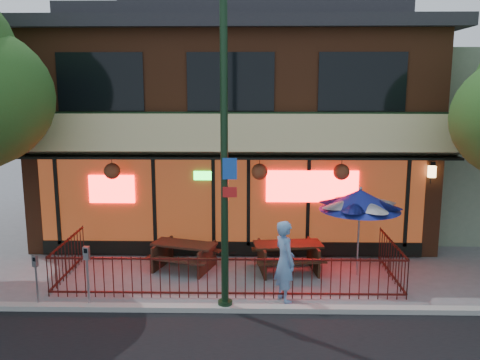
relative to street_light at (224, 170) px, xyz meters
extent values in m
plane|color=gray|center=(0.00, 0.40, -3.15)|extent=(80.00, 80.00, 0.00)
cube|color=#999993|center=(0.00, -0.10, -3.09)|extent=(80.00, 0.25, 0.12)
cube|color=brown|center=(0.00, 7.60, 0.10)|extent=(12.00, 8.00, 6.50)
cube|color=#59230F|center=(0.00, 3.58, -1.50)|extent=(11.00, 0.06, 2.60)
cube|color=#FF0C0C|center=(2.30, 3.50, -1.05)|extent=(2.60, 0.04, 0.90)
cube|color=#FF0C0C|center=(-3.40, 3.50, -1.15)|extent=(1.30, 0.04, 0.80)
cube|color=#CFBE83|center=(0.00, 3.10, 0.40)|extent=(12.20, 1.33, 1.26)
cube|color=black|center=(-3.60, 3.58, 1.85)|extent=(2.40, 0.06, 1.60)
cube|color=black|center=(0.00, 3.58, 1.85)|extent=(2.40, 0.06, 1.60)
cube|color=black|center=(3.60, 3.58, 1.85)|extent=(2.40, 0.06, 1.60)
cube|color=black|center=(0.00, 3.55, -2.90)|extent=(11.00, 0.12, 0.40)
cube|color=#FFC672|center=(5.60, 3.42, -0.60)|extent=(0.18, 0.18, 0.32)
cube|color=#3E100D|center=(0.00, 0.60, -2.20)|extent=(8.40, 0.04, 0.04)
cube|color=#3E100D|center=(0.00, 0.60, -3.03)|extent=(8.40, 0.04, 0.04)
cube|color=#3E100D|center=(-4.20, 1.90, -2.20)|extent=(0.04, 2.60, 0.04)
cube|color=#3E100D|center=(4.20, 1.90, -2.20)|extent=(0.04, 2.60, 0.04)
cylinder|color=#3E100D|center=(0.00, 0.60, -2.65)|extent=(0.02, 0.02, 1.00)
cylinder|color=black|center=(0.00, 0.00, 0.35)|extent=(0.16, 0.16, 7.00)
cylinder|color=black|center=(0.00, 0.00, -3.05)|extent=(0.32, 0.32, 0.20)
cube|color=#194CB2|center=(0.12, -0.15, 0.05)|extent=(0.30, 0.02, 0.45)
cube|color=red|center=(0.12, -0.15, -0.45)|extent=(0.30, 0.02, 0.22)
cube|color=#3A2015|center=(-1.86, 2.70, -2.80)|extent=(0.42, 1.19, 0.70)
cube|color=#3A2015|center=(-0.60, 2.31, -2.80)|extent=(0.42, 1.19, 0.70)
cube|color=#3A2015|center=(-1.23, 2.51, -2.45)|extent=(1.83, 1.18, 0.06)
cube|color=#3A2015|center=(-1.39, 2.01, -2.73)|extent=(1.70, 0.75, 0.05)
cube|color=#3A2015|center=(-1.08, 3.00, -2.73)|extent=(1.70, 0.75, 0.05)
cube|color=#311E11|center=(0.87, 2.33, -2.78)|extent=(0.22, 1.30, 0.74)
cube|color=#311E11|center=(2.25, 2.50, -2.78)|extent=(0.22, 1.30, 0.74)
cube|color=#311E11|center=(1.56, 2.41, -2.41)|extent=(1.88, 0.96, 0.06)
cube|color=#311E11|center=(1.63, 1.87, -2.71)|extent=(1.82, 0.50, 0.05)
cube|color=#311E11|center=(1.49, 2.96, -2.71)|extent=(1.82, 0.50, 0.05)
cylinder|color=gray|center=(3.36, 2.17, -2.06)|extent=(0.05, 0.05, 2.17)
cone|color=navy|center=(3.36, 2.17, -1.13)|extent=(2.07, 2.07, 0.54)
sphere|color=gray|center=(3.36, 2.17, -0.83)|extent=(0.10, 0.10, 0.10)
imported|color=#6291C5|center=(1.34, 0.50, -2.20)|extent=(0.69, 0.82, 1.91)
cylinder|color=#A0A2A9|center=(-3.05, 0.00, -2.57)|extent=(0.05, 0.05, 1.16)
cube|color=#A0A2A9|center=(-3.05, 0.00, -1.86)|extent=(0.14, 0.12, 0.30)
cube|color=black|center=(-3.05, -0.05, -1.80)|extent=(0.08, 0.01, 0.11)
cylinder|color=gray|center=(-4.20, 0.00, -2.66)|extent=(0.04, 0.04, 0.98)
cube|color=gray|center=(-4.20, 0.00, -2.06)|extent=(0.13, 0.11, 0.25)
cube|color=black|center=(-4.20, -0.04, -2.00)|extent=(0.07, 0.02, 0.09)
camera|label=1|loc=(0.55, -10.58, 1.77)|focal=38.00mm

